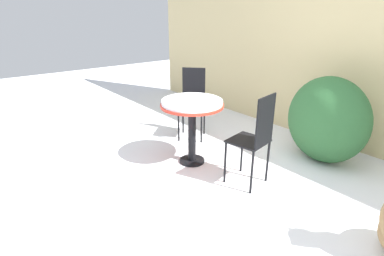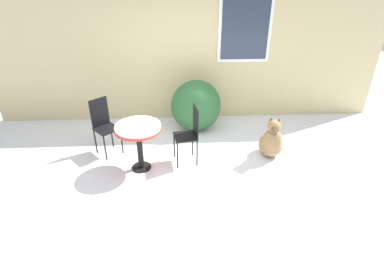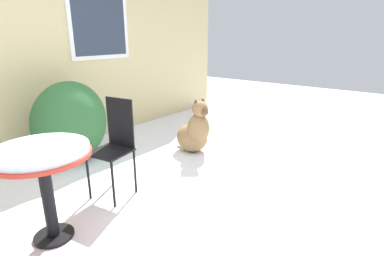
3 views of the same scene
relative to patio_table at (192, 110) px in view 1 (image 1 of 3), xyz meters
The scene contains 6 objects.
ground_plane 1.11m from the patio_table, 18.42° to the right, with size 16.00×16.00×0.00m, color white.
house_wall 2.30m from the patio_table, 64.90° to the left, with size 8.00×0.10×3.13m.
shrub_left 1.62m from the patio_table, 52.63° to the left, with size 0.98×0.67×1.05m.
patio_table is the anchor object (origin of this frame).
patio_chair_near_table 0.85m from the patio_table, 140.36° to the left, with size 0.51×0.51×1.00m.
patio_chair_far_side 0.83m from the patio_table, 11.96° to the left, with size 0.42×0.42×1.00m.
Camera 1 is at (1.72, -1.80, 1.73)m, focal length 28.00 mm.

